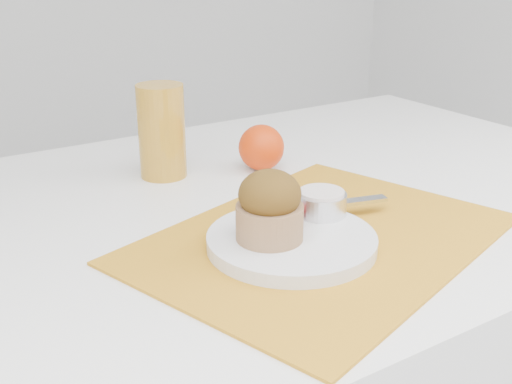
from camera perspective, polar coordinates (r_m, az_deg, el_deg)
placemat at (r=0.81m, az=5.85°, el=-4.13°), size 0.54×0.46×0.00m
plate at (r=0.78m, az=3.18°, el=-4.38°), size 0.22×0.22×0.02m
ramekin at (r=0.83m, az=5.82°, el=-1.05°), size 0.08×0.08×0.03m
cream at (r=0.83m, az=5.86°, el=-0.12°), size 0.06×0.06×0.01m
raspberry_near at (r=0.81m, az=2.79°, el=-2.04°), size 0.02×0.02×0.02m
raspberry_far at (r=0.81m, az=3.11°, el=-2.00°), size 0.02×0.02×0.02m
butter_knife at (r=0.85m, az=5.27°, el=-1.30°), size 0.20×0.07×0.01m
orange at (r=1.05m, az=0.48°, el=3.98°), size 0.08×0.08×0.08m
juice_glass at (r=1.02m, az=-8.38°, el=5.36°), size 0.09×0.09×0.15m
muffin at (r=0.75m, az=1.22°, el=-1.36°), size 0.10×0.10×0.09m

